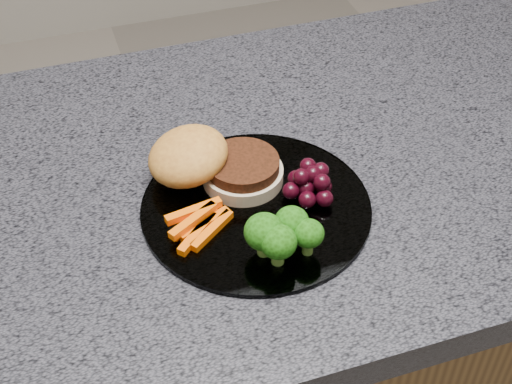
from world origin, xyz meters
TOP-DOWN VIEW (x-y plane):
  - island_cabinet at (0.00, 0.00)m, footprint 1.20×0.60m
  - countertop at (0.00, 0.00)m, footprint 1.20×0.60m
  - plate at (-0.07, -0.07)m, footprint 0.26×0.26m
  - burger at (-0.11, -0.01)m, footprint 0.16×0.13m
  - carrot_sticks at (-0.14, -0.09)m, footprint 0.08×0.07m
  - broccoli at (-0.07, -0.15)m, footprint 0.08×0.06m
  - grape_bunch at (-0.00, -0.07)m, footprint 0.06×0.06m

SIDE VIEW (x-z plane):
  - island_cabinet at x=0.00m, z-range 0.00..0.86m
  - countertop at x=0.00m, z-range 0.86..0.90m
  - plate at x=-0.07m, z-range 0.90..0.91m
  - carrot_sticks at x=-0.14m, z-range 0.90..0.92m
  - grape_bunch at x=0.00m, z-range 0.90..0.94m
  - burger at x=-0.11m, z-range 0.90..0.95m
  - broccoli at x=-0.07m, z-range 0.91..0.96m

